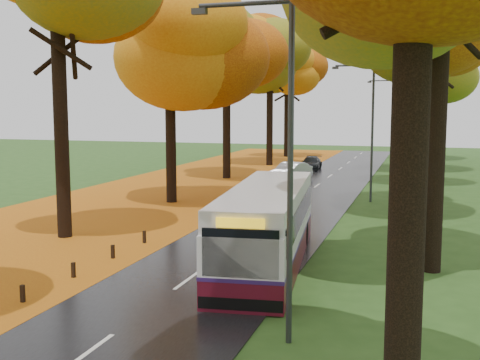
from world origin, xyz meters
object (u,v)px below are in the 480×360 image
at_px(car_white, 257,187).
at_px(car_dark, 311,163).
at_px(streetlamp_far, 390,115).
at_px(bus, 267,224).
at_px(streetlamp_near, 280,144).
at_px(streetlamp_mid, 368,121).
at_px(car_silver, 290,172).

relative_size(car_white, car_dark, 1.11).
xyz_separation_m(streetlamp_far, bus, (-1.99, -37.43, -3.23)).
xyz_separation_m(streetlamp_near, streetlamp_mid, (0.00, 22.00, 0.00)).
bearing_deg(streetlamp_far, car_silver, -113.62).
distance_m(streetlamp_mid, car_silver, 10.69).
bearing_deg(car_silver, streetlamp_near, -60.45).
bearing_deg(streetlamp_far, streetlamp_mid, -90.00).
distance_m(streetlamp_near, bus, 7.59).
relative_size(streetlamp_far, car_dark, 2.08).
height_order(streetlamp_far, bus, streetlamp_far).
xyz_separation_m(car_white, car_dark, (0.00, 17.57, -0.17)).
relative_size(car_silver, car_dark, 1.11).
distance_m(streetlamp_far, car_silver, 16.08).
height_order(streetlamp_far, car_white, streetlamp_far).
xyz_separation_m(bus, car_dark, (-4.30, 31.84, -0.88)).
xyz_separation_m(streetlamp_near, car_dark, (-6.30, 38.41, -4.12)).
xyz_separation_m(streetlamp_mid, car_white, (-6.30, -1.17, -3.95)).
bearing_deg(streetlamp_near, car_white, 106.82).
relative_size(streetlamp_mid, bus, 0.75).
height_order(streetlamp_near, car_white, streetlamp_near).
bearing_deg(car_white, streetlamp_far, 84.95).
xyz_separation_m(streetlamp_near, car_white, (-6.30, 20.83, -3.95)).
distance_m(streetlamp_mid, car_dark, 18.05).
bearing_deg(car_silver, car_white, -72.66).
xyz_separation_m(streetlamp_near, bus, (-1.99, 6.57, -3.23)).
bearing_deg(car_dark, streetlamp_near, -82.28).
bearing_deg(car_white, car_dark, 100.16).
height_order(streetlamp_mid, car_dark, streetlamp_mid).
bearing_deg(streetlamp_near, bus, 106.89).
relative_size(streetlamp_near, car_dark, 2.08).
bearing_deg(streetlamp_near, car_silver, 101.86).
height_order(bus, car_white, bus).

